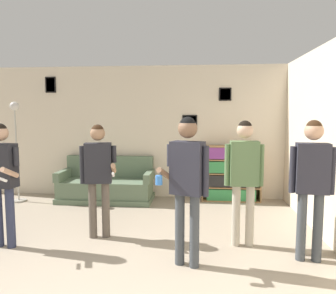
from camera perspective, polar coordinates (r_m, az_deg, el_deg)
The scene contains 10 objects.
wall_back at distance 6.81m, azimuth -3.80°, elevation 2.64°, with size 8.01×0.08×2.70m.
wall_right at distance 4.83m, azimuth 26.59°, elevation 0.64°, with size 0.06×6.80×2.70m.
couch at distance 6.71m, azimuth -10.63°, elevation -6.70°, with size 1.86×0.80×0.86m.
bookshelf at distance 6.63m, azimuth 10.92°, elevation -4.54°, with size 1.15×0.30×1.10m.
floor_lamp at distance 7.03m, azimuth -24.94°, elevation 1.22°, with size 0.28×0.28×1.96m.
person_player_foreground_left at distance 4.70m, azimuth -26.97°, elevation -3.98°, with size 0.50×0.48×1.61m.
person_player_foreground_center at distance 4.63m, azimuth -12.04°, elevation -3.84°, with size 0.54×0.42×1.59m.
person_watcher_holding_cup at distance 3.67m, azimuth 3.36°, elevation -4.96°, with size 0.57×0.38×1.70m.
person_spectator_near_bookshelf at distance 4.35m, azimuth 13.09°, elevation -3.93°, with size 0.50×0.21×1.65m.
person_spectator_far_right at distance 4.14m, azimuth 23.77°, elevation -4.60°, with size 0.50×0.24×1.67m.
Camera 1 is at (1.08, -2.28, 1.74)m, focal length 35.00 mm.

